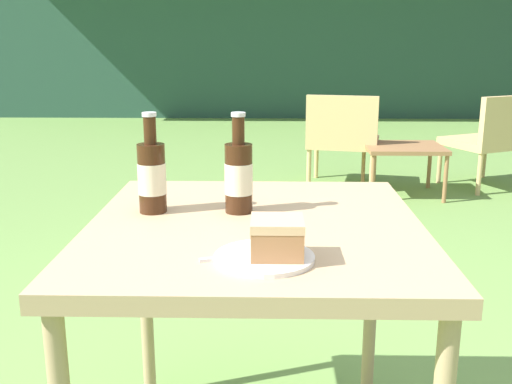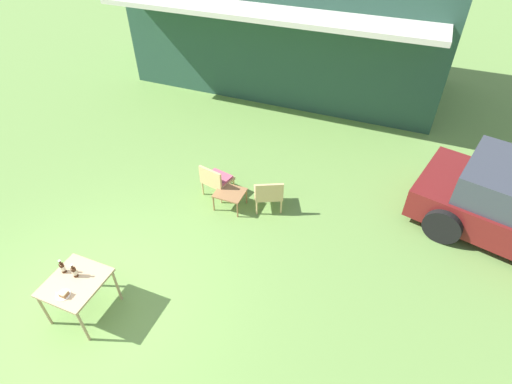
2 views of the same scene
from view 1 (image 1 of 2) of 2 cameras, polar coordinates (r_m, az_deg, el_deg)
The scene contains 9 objects.
cabin_building at distance 10.75m, azimuth 2.18°, elevation 17.01°, with size 8.85×5.01×3.25m.
wicker_chair_cushioned at distance 4.77m, azimuth 8.29°, elevation 5.34°, with size 0.63×0.59×0.74m.
wicker_chair_plain at distance 5.03m, azimuth 21.60°, elevation 4.97°, with size 0.70×0.68×0.74m.
garden_side_table at distance 4.62m, azimuth 13.89°, elevation 3.84°, with size 0.57×0.50×0.38m.
patio_table at distance 1.45m, azimuth -0.09°, elevation -5.64°, with size 0.79×0.85×0.73m.
cake_on_plate at distance 1.19m, azimuth 1.60°, elevation -4.99°, with size 0.20×0.20×0.09m.
cola_bottle_near at distance 1.50m, azimuth -1.66°, elevation 1.59°, with size 0.07×0.07×0.25m.
cola_bottle_far at distance 1.52m, azimuth -9.89°, elevation 1.57°, with size 0.07×0.07×0.25m.
fork at distance 1.21m, azimuth -0.90°, elevation -6.07°, with size 0.19×0.07×0.01m.
Camera 1 is at (0.03, -1.36, 1.16)m, focal length 42.00 mm.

